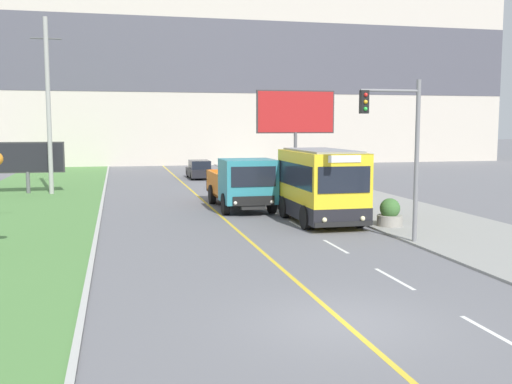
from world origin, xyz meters
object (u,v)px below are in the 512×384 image
(billboard_small, at_px, (27,158))
(planter_round_third, at_px, (314,189))
(traffic_light_mast, at_px, (401,140))
(planter_round_second, at_px, (346,200))
(city_bus, at_px, (321,186))
(dump_truck, at_px, (244,185))
(planter_round_near, at_px, (390,214))
(car_distant, at_px, (200,170))
(utility_pole_far, at_px, (48,106))
(billboard_large, at_px, (296,115))

(billboard_small, distance_m, planter_round_third, 17.97)
(billboard_small, bearing_deg, traffic_light_mast, -52.73)
(planter_round_second, bearing_deg, city_bus, -127.84)
(dump_truck, bearing_deg, planter_round_near, -51.53)
(car_distant, xyz_separation_m, utility_pole_far, (-10.49, -9.03, 4.76))
(traffic_light_mast, xyz_separation_m, billboard_large, (2.56, 21.22, 1.28))
(billboard_small, bearing_deg, car_distant, 34.91)
(city_bus, relative_size, planter_round_near, 4.77)
(planter_round_second, bearing_deg, billboard_small, 144.71)
(planter_round_second, xyz_separation_m, planter_round_third, (-0.02, 4.96, -0.00))
(utility_pole_far, bearing_deg, planter_round_third, -21.94)
(traffic_light_mast, distance_m, billboard_large, 21.42)
(traffic_light_mast, bearing_deg, car_distant, 96.66)
(car_distant, distance_m, utility_pole_far, 14.64)
(utility_pole_far, xyz_separation_m, billboard_large, (16.37, 1.85, -0.43))
(dump_truck, xyz_separation_m, billboard_small, (-11.62, 10.50, 0.88))
(billboard_large, bearing_deg, traffic_light_mast, -96.87)
(traffic_light_mast, relative_size, billboard_small, 1.31)
(traffic_light_mast, height_order, planter_round_second, traffic_light_mast)
(billboard_large, relative_size, planter_round_near, 5.80)
(car_distant, bearing_deg, planter_round_third, -73.04)
(utility_pole_far, height_order, planter_round_second, utility_pole_far)
(city_bus, bearing_deg, traffic_light_mast, -77.83)
(utility_pole_far, relative_size, planter_round_second, 9.50)
(billboard_large, height_order, planter_round_second, billboard_large)
(billboard_small, xyz_separation_m, planter_round_near, (16.55, -16.71, -1.62))
(city_bus, xyz_separation_m, utility_pole_far, (-12.69, 14.19, 3.82))
(planter_round_second, bearing_deg, billboard_large, 84.53)
(dump_truck, bearing_deg, billboard_large, 61.97)
(dump_truck, distance_m, traffic_light_mast, 10.52)
(planter_round_second, relative_size, planter_round_third, 1.01)
(utility_pole_far, xyz_separation_m, planter_round_second, (15.13, -11.05, -4.88))
(utility_pole_far, distance_m, planter_round_near, 22.54)
(billboard_large, xyz_separation_m, planter_round_third, (-1.26, -7.94, -4.45))
(planter_round_second, bearing_deg, planter_round_third, 90.29)
(dump_truck, xyz_separation_m, billboard_large, (6.20, 11.65, 3.70))
(car_distant, distance_m, planter_round_second, 20.61)
(planter_round_second, bearing_deg, traffic_light_mast, -99.02)
(dump_truck, xyz_separation_m, car_distant, (0.33, 18.84, -0.64))
(utility_pole_far, distance_m, traffic_light_mast, 23.85)
(city_bus, relative_size, billboard_large, 0.82)
(city_bus, bearing_deg, planter_round_second, 52.16)
(utility_pole_far, distance_m, billboard_large, 16.48)
(billboard_small, xyz_separation_m, planter_round_second, (16.59, -11.74, -1.64))
(city_bus, xyz_separation_m, dump_truck, (-2.53, 4.39, -0.30))
(billboard_large, distance_m, planter_round_second, 13.70)
(city_bus, height_order, billboard_large, billboard_large)
(billboard_small, bearing_deg, planter_round_third, -22.26)
(planter_round_third, bearing_deg, utility_pole_far, 158.06)
(city_bus, distance_m, traffic_light_mast, 5.71)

